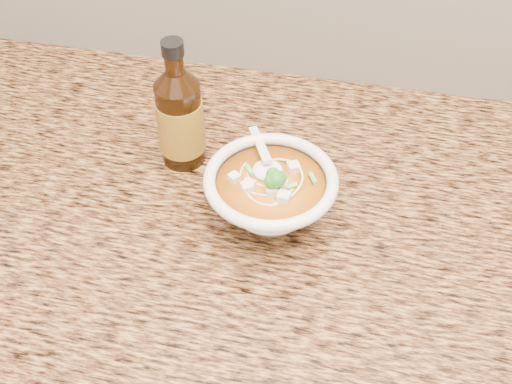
# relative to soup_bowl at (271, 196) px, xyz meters

# --- Properties ---
(cabinet) EXTENTS (4.00, 0.65, 0.86)m
(cabinet) POSITION_rel_soup_bowl_xyz_m (0.17, 0.03, -0.51)
(cabinet) COLOR #301D0E
(cabinet) RESTS_ON ground
(counter_slab) EXTENTS (4.00, 0.68, 0.04)m
(counter_slab) POSITION_rel_soup_bowl_xyz_m (0.17, 0.03, -0.06)
(counter_slab) COLOR olive
(counter_slab) RESTS_ON cabinet
(soup_bowl) EXTENTS (0.18, 0.20, 0.10)m
(soup_bowl) POSITION_rel_soup_bowl_xyz_m (0.00, 0.00, 0.00)
(soup_bowl) COLOR silver
(soup_bowl) RESTS_ON counter_slab
(hot_sauce_bottle) EXTENTS (0.08, 0.08, 0.21)m
(hot_sauce_bottle) POSITION_rel_soup_bowl_xyz_m (-0.15, 0.09, 0.04)
(hot_sauce_bottle) COLOR #361B07
(hot_sauce_bottle) RESTS_ON counter_slab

